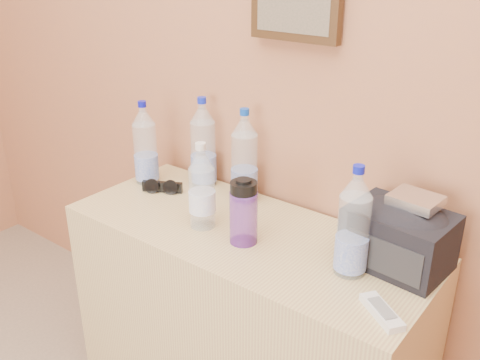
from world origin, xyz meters
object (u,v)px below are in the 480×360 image
at_px(foil_packet, 416,200).
at_px(pet_small, 202,190).
at_px(dresser, 245,325).
at_px(nalgene_bottle, 244,212).
at_px(ac_remote, 382,312).
at_px(toiletry_bag, 399,235).
at_px(pet_large_d, 353,227).
at_px(sunglasses, 162,187).
at_px(pet_large_b, 203,147).
at_px(pet_large_c, 244,160).
at_px(pet_large_a, 145,147).

bearing_deg(foil_packet, pet_small, -162.95).
bearing_deg(dresser, nalgene_bottle, -57.42).
xyz_separation_m(ac_remote, toiletry_bag, (-0.06, 0.23, 0.08)).
height_order(ac_remote, foil_packet, foil_packet).
height_order(dresser, toiletry_bag, toiletry_bag).
bearing_deg(pet_large_d, sunglasses, 175.99).
height_order(toiletry_bag, foil_packet, foil_packet).
bearing_deg(pet_small, sunglasses, 160.40).
bearing_deg(pet_large_b, pet_large_c, -3.03).
height_order(pet_large_a, nalgene_bottle, pet_large_a).
bearing_deg(pet_large_b, sunglasses, -116.80).
bearing_deg(sunglasses, pet_large_c, -2.67).
distance_m(pet_large_b, sunglasses, 0.20).
distance_m(toiletry_bag, foil_packet, 0.11).
xyz_separation_m(dresser, toiletry_bag, (0.44, 0.10, 0.46)).
distance_m(pet_large_d, foil_packet, 0.18).
bearing_deg(dresser, ac_remote, -14.40).
distance_m(pet_large_a, pet_large_c, 0.39).
xyz_separation_m(pet_small, ac_remote, (0.63, -0.07, -0.11)).
xyz_separation_m(dresser, nalgene_bottle, (0.04, -0.06, 0.46)).
bearing_deg(nalgene_bottle, dresser, 122.58).
bearing_deg(pet_large_d, pet_large_b, 164.15).
xyz_separation_m(pet_large_b, ac_remote, (0.84, -0.32, -0.14)).
bearing_deg(pet_large_c, pet_small, -86.42).
height_order(pet_small, ac_remote, pet_small).
xyz_separation_m(dresser, pet_large_c, (-0.14, 0.18, 0.51)).
height_order(pet_large_c, pet_large_d, pet_large_c).
bearing_deg(pet_large_c, sunglasses, -153.49).
xyz_separation_m(pet_large_b, pet_small, (0.21, -0.24, -0.02)).
bearing_deg(foil_packet, pet_large_c, 175.15).
bearing_deg(pet_large_b, pet_small, -49.38).
distance_m(pet_large_c, nalgene_bottle, 0.30).
xyz_separation_m(nalgene_bottle, foil_packet, (0.43, 0.18, 0.10)).
bearing_deg(sunglasses, foil_packet, -23.85).
distance_m(pet_large_a, foil_packet, 0.99).
bearing_deg(pet_large_c, ac_remote, -25.39).
bearing_deg(pet_small, pet_large_a, 161.54).
xyz_separation_m(dresser, ac_remote, (0.51, -0.13, 0.37)).
relative_size(pet_large_a, toiletry_bag, 1.15).
xyz_separation_m(nalgene_bottle, ac_remote, (0.47, -0.07, -0.09)).
bearing_deg(pet_large_d, pet_large_a, 174.53).
xyz_separation_m(pet_small, nalgene_bottle, (0.16, -0.00, -0.02)).
xyz_separation_m(pet_large_c, toiletry_bag, (0.58, -0.07, -0.05)).
height_order(pet_large_b, nalgene_bottle, pet_large_b).
bearing_deg(dresser, pet_large_c, 128.28).
xyz_separation_m(pet_large_a, toiletry_bag, (0.96, 0.03, -0.05)).
bearing_deg(nalgene_bottle, ac_remote, -8.83).
xyz_separation_m(pet_large_a, pet_large_c, (0.38, 0.10, 0.01)).
bearing_deg(pet_large_c, foil_packet, -4.85).
height_order(dresser, sunglasses, sunglasses).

